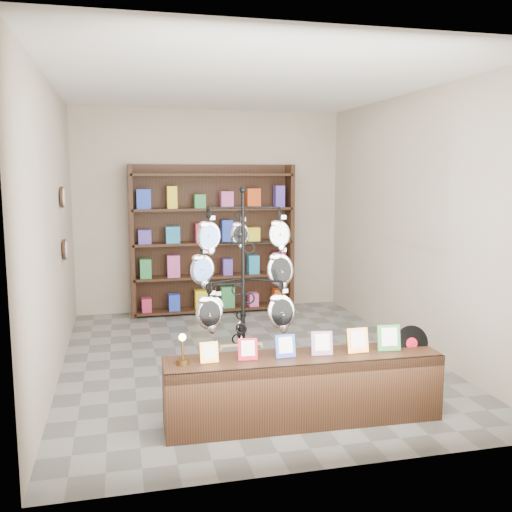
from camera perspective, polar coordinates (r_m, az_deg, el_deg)
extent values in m
plane|color=slate|center=(6.52, -0.92, -10.22)|extent=(5.00, 5.00, 0.00)
plane|color=#B2A38F|center=(8.66, -4.58, 4.47)|extent=(4.00, 0.00, 4.00)
plane|color=#B2A38F|center=(3.83, 7.26, -0.30)|extent=(4.00, 0.00, 4.00)
plane|color=#B2A38F|center=(6.10, -19.64, 2.45)|extent=(0.00, 5.00, 5.00)
plane|color=#B2A38F|center=(6.93, 15.44, 3.26)|extent=(0.00, 5.00, 5.00)
plane|color=white|center=(6.26, -0.98, 16.84)|extent=(5.00, 5.00, 0.00)
cylinder|color=black|center=(5.40, -1.25, -14.07)|extent=(0.44, 0.44, 0.03)
cylinder|color=black|center=(5.12, -1.28, -4.28)|extent=(0.04, 0.04, 1.91)
sphere|color=black|center=(5.00, -1.32, 6.66)|extent=(0.06, 0.06, 0.06)
ellipsoid|color=silver|center=(5.40, -1.50, -7.50)|extent=(0.10, 0.04, 0.20)
cube|color=tan|center=(4.95, -1.47, -8.87)|extent=(0.36, 0.02, 0.04)
cube|color=black|center=(4.90, 4.74, -13.08)|extent=(2.32, 0.54, 0.57)
cube|color=#C8812F|center=(4.63, -4.72, -9.57)|extent=(0.15, 0.06, 0.17)
cube|color=#AC0D1E|center=(4.67, -0.84, -9.30)|extent=(0.16, 0.06, 0.18)
cube|color=#263FA5|center=(4.74, 2.94, -8.99)|extent=(0.17, 0.06, 0.19)
cube|color=#E54C33|center=(4.82, 6.60, -8.66)|extent=(0.18, 0.06, 0.20)
cube|color=#C8812F|center=(4.93, 10.11, -8.31)|extent=(0.19, 0.07, 0.21)
cube|color=#337233|center=(5.04, 13.13, -7.97)|extent=(0.20, 0.07, 0.22)
cylinder|color=black|center=(5.21, 15.29, -8.43)|extent=(0.32, 0.08, 0.31)
cylinder|color=#AC0D1E|center=(5.21, 15.31, -8.44)|extent=(0.11, 0.03, 0.10)
cylinder|color=#492F15|center=(4.63, -7.33, -10.43)|extent=(0.10, 0.10, 0.04)
cylinder|color=#492F15|center=(4.60, -7.35, -9.32)|extent=(0.02, 0.02, 0.15)
sphere|color=#FFBF59|center=(4.57, -7.38, -8.06)|extent=(0.06, 0.06, 0.06)
cube|color=black|center=(8.64, -4.49, 1.79)|extent=(2.40, 0.04, 2.20)
cube|color=black|center=(8.37, -12.31, 1.43)|extent=(0.06, 0.36, 2.20)
cube|color=black|center=(8.75, 3.34, 1.89)|extent=(0.06, 0.36, 2.20)
cube|color=black|center=(8.66, -4.24, -5.24)|extent=(2.36, 0.36, 0.04)
cube|color=black|center=(8.56, -4.27, -1.98)|extent=(2.36, 0.36, 0.03)
cube|color=black|center=(8.49, -4.31, 1.34)|extent=(2.36, 0.36, 0.04)
cube|color=black|center=(8.44, -4.35, 4.71)|extent=(2.36, 0.36, 0.04)
cube|color=black|center=(8.42, -4.38, 8.11)|extent=(2.36, 0.36, 0.04)
cylinder|color=black|center=(6.87, -18.82, 5.59)|extent=(0.03, 0.24, 0.24)
cylinder|color=black|center=(6.92, -18.59, 0.63)|extent=(0.03, 0.24, 0.24)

